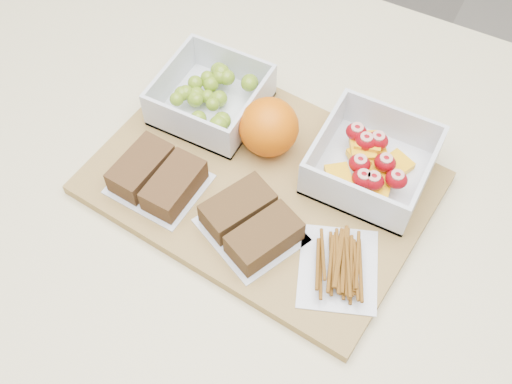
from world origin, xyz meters
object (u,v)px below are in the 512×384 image
grape_container (212,96)px  fruit_container (371,163)px  cutting_board (261,183)px  sandwich_bag_center (251,223)px  sandwich_bag_left (158,177)px  orange (269,127)px  pretzel_bag (339,264)px

grape_container → fruit_container: size_ratio=0.95×
cutting_board → fruit_container: bearing=36.6°
grape_container → sandwich_bag_center: 0.21m
cutting_board → sandwich_bag_left: (-0.11, -0.07, 0.03)m
cutting_board → grape_container: grape_container is taller
fruit_container → sandwich_bag_center: size_ratio=0.98×
orange → sandwich_bag_left: bearing=-128.3°
pretzel_bag → orange: bearing=141.0°
sandwich_bag_left → sandwich_bag_center: (0.14, -0.01, 0.00)m
cutting_board → orange: orange is taller
orange → sandwich_bag_left: size_ratio=0.66×
fruit_container → sandwich_bag_left: 0.27m
grape_container → orange: (0.10, -0.02, 0.01)m
sandwich_bag_center → fruit_container: bearing=56.7°
cutting_board → sandwich_bag_center: 0.08m
sandwich_bag_center → cutting_board: bearing=108.5°
fruit_container → grape_container: bearing=178.9°
pretzel_bag → grape_container: bearing=149.6°
grape_container → sandwich_bag_center: grape_container is taller
orange → sandwich_bag_center: 0.14m
grape_container → sandwich_bag_left: 0.15m
fruit_container → orange: 0.14m
sandwich_bag_left → cutting_board: bearing=31.1°
grape_container → orange: bearing=-13.4°
sandwich_bag_center → pretzel_bag: size_ratio=1.06×
cutting_board → orange: bearing=112.3°
fruit_container → pretzel_bag: size_ratio=1.03×
grape_container → fruit_container: (0.24, -0.00, -0.00)m
sandwich_bag_left → pretzel_bag: sandwich_bag_left is taller
grape_container → fruit_container: bearing=-1.1°
cutting_board → grape_container: (-0.12, 0.08, 0.03)m
sandwich_bag_left → sandwich_bag_center: bearing=-2.5°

